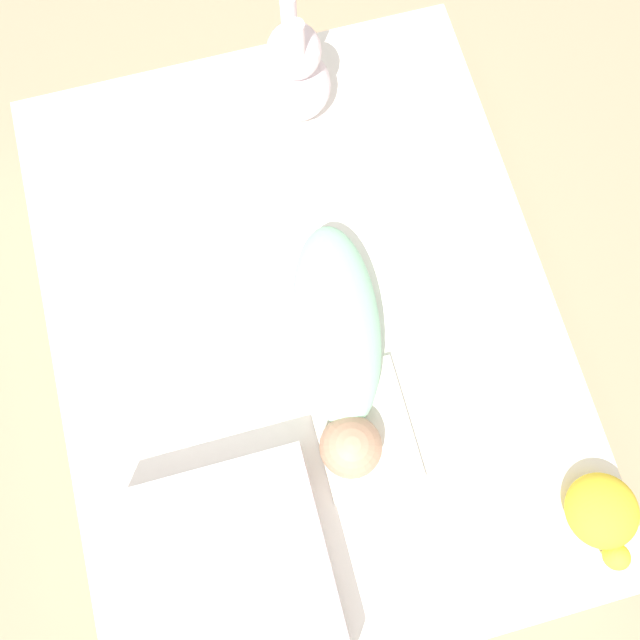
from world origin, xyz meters
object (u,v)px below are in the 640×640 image
object	(u,v)px
swaddled_baby	(339,343)
bunny_plush	(296,75)
pillow	(232,575)
turtle_plush	(603,514)

from	to	relation	value
swaddled_baby	bunny_plush	world-z (taller)	bunny_plush
pillow	turtle_plush	size ratio (longest dim) A/B	2.19
pillow	turtle_plush	world-z (taller)	pillow
pillow	bunny_plush	distance (m)	1.01
swaddled_baby	bunny_plush	size ratio (longest dim) A/B	1.73
turtle_plush	pillow	bearing A→B (deg)	-96.25
swaddled_baby	pillow	bearing A→B (deg)	-30.68
swaddled_baby	pillow	world-z (taller)	swaddled_baby
turtle_plush	swaddled_baby	bearing A→B (deg)	-138.19
turtle_plush	bunny_plush	bearing A→B (deg)	-161.90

